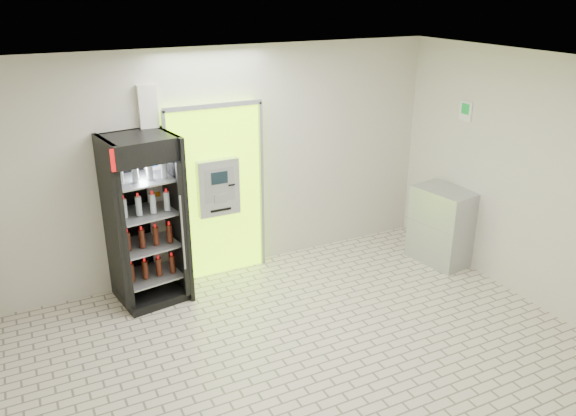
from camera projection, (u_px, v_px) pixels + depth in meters
ground at (318, 365)px, 5.84m from camera, size 6.00×6.00×0.00m
room_shell at (321, 199)px, 5.16m from camera, size 6.00×6.00×6.00m
atm_assembly at (216, 191)px, 7.34m from camera, size 1.30×0.24×2.33m
pillar at (155, 190)px, 7.00m from camera, size 0.22×0.11×2.60m
beverage_cooler at (146, 223)px, 6.77m from camera, size 0.89×0.83×2.09m
steel_cabinet at (442, 226)px, 7.87m from camera, size 0.67×0.89×1.08m
exit_sign at (466, 111)px, 7.45m from camera, size 0.02×0.22×0.26m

